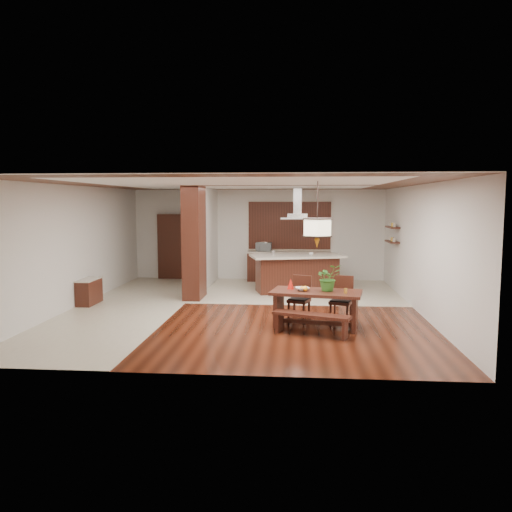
# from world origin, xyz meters

# --- Properties ---
(room_shell) EXTENTS (9.00, 9.04, 2.92)m
(room_shell) POSITION_xyz_m (0.00, 0.00, 2.06)
(room_shell) COLOR #331309
(room_shell) RESTS_ON ground
(tile_hallway) EXTENTS (2.50, 9.00, 0.01)m
(tile_hallway) POSITION_xyz_m (-2.75, 0.00, 0.01)
(tile_hallway) COLOR beige
(tile_hallway) RESTS_ON ground
(tile_kitchen) EXTENTS (5.50, 4.00, 0.01)m
(tile_kitchen) POSITION_xyz_m (1.25, 2.50, 0.01)
(tile_kitchen) COLOR beige
(tile_kitchen) RESTS_ON ground
(soffit_band) EXTENTS (8.00, 9.00, 0.02)m
(soffit_band) POSITION_xyz_m (0.00, 0.00, 2.88)
(soffit_band) COLOR #381B0E
(soffit_band) RESTS_ON room_shell
(partition_pier) EXTENTS (0.45, 1.00, 2.90)m
(partition_pier) POSITION_xyz_m (-1.40, 1.20, 1.45)
(partition_pier) COLOR black
(partition_pier) RESTS_ON ground
(partition_stub) EXTENTS (0.18, 2.40, 2.90)m
(partition_stub) POSITION_xyz_m (-1.40, 3.30, 1.45)
(partition_stub) COLOR silver
(partition_stub) RESTS_ON ground
(hallway_console) EXTENTS (0.37, 0.88, 0.63)m
(hallway_console) POSITION_xyz_m (-3.81, 0.20, 0.32)
(hallway_console) COLOR black
(hallway_console) RESTS_ON ground
(hallway_doorway) EXTENTS (1.10, 0.20, 2.10)m
(hallway_doorway) POSITION_xyz_m (-2.70, 4.40, 1.05)
(hallway_doorway) COLOR black
(hallway_doorway) RESTS_ON ground
(rear_counter) EXTENTS (2.60, 0.62, 0.95)m
(rear_counter) POSITION_xyz_m (1.00, 4.20, 0.48)
(rear_counter) COLOR black
(rear_counter) RESTS_ON ground
(kitchen_window) EXTENTS (2.60, 0.08, 1.50)m
(kitchen_window) POSITION_xyz_m (1.00, 4.46, 1.75)
(kitchen_window) COLOR brown
(kitchen_window) RESTS_ON room_shell
(shelf_lower) EXTENTS (0.26, 0.90, 0.04)m
(shelf_lower) POSITION_xyz_m (3.87, 2.60, 1.40)
(shelf_lower) COLOR black
(shelf_lower) RESTS_ON room_shell
(shelf_upper) EXTENTS (0.26, 0.90, 0.04)m
(shelf_upper) POSITION_xyz_m (3.87, 2.60, 1.80)
(shelf_upper) COLOR black
(shelf_upper) RESTS_ON room_shell
(dining_table) EXTENTS (1.89, 1.18, 0.73)m
(dining_table) POSITION_xyz_m (1.64, -1.59, 0.54)
(dining_table) COLOR black
(dining_table) RESTS_ON ground
(dining_bench) EXTENTS (1.50, 0.81, 0.42)m
(dining_bench) POSITION_xyz_m (1.52, -2.22, 0.21)
(dining_bench) COLOR black
(dining_bench) RESTS_ON ground
(dining_chair_left) EXTENTS (0.53, 0.53, 0.93)m
(dining_chair_left) POSITION_xyz_m (1.30, -0.98, 0.47)
(dining_chair_left) COLOR black
(dining_chair_left) RESTS_ON ground
(dining_chair_right) EXTENTS (0.54, 0.54, 0.96)m
(dining_chair_right) POSITION_xyz_m (2.17, -1.14, 0.48)
(dining_chair_right) COLOR black
(dining_chair_right) RESTS_ON ground
(pendant_lantern) EXTENTS (0.64, 0.64, 1.31)m
(pendant_lantern) POSITION_xyz_m (1.64, -1.59, 2.25)
(pendant_lantern) COLOR beige
(pendant_lantern) RESTS_ON room_shell
(foliage_plant) EXTENTS (0.60, 0.57, 0.53)m
(foliage_plant) POSITION_xyz_m (1.87, -1.56, 1.00)
(foliage_plant) COLOR #317125
(foliage_plant) RESTS_ON dining_table
(fruit_bowl) EXTENTS (0.32, 0.32, 0.07)m
(fruit_bowl) POSITION_xyz_m (1.36, -1.57, 0.77)
(fruit_bowl) COLOR beige
(fruit_bowl) RESTS_ON dining_table
(napkin_cone) EXTENTS (0.17, 0.17, 0.22)m
(napkin_cone) POSITION_xyz_m (1.12, -1.40, 0.84)
(napkin_cone) COLOR red
(napkin_cone) RESTS_ON dining_table
(gold_ornament) EXTENTS (0.07, 0.07, 0.10)m
(gold_ornament) POSITION_xyz_m (2.19, -1.79, 0.78)
(gold_ornament) COLOR gold
(gold_ornament) RESTS_ON dining_table
(kitchen_island) EXTENTS (2.72, 1.71, 1.04)m
(kitchen_island) POSITION_xyz_m (1.25, 2.31, 0.53)
(kitchen_island) COLOR black
(kitchen_island) RESTS_ON ground
(range_hood) EXTENTS (0.90, 0.55, 0.87)m
(range_hood) POSITION_xyz_m (1.25, 2.31, 2.46)
(range_hood) COLOR silver
(range_hood) RESTS_ON room_shell
(island_cup) EXTENTS (0.11, 0.11, 0.09)m
(island_cup) POSITION_xyz_m (1.63, 2.19, 1.08)
(island_cup) COLOR silver
(island_cup) RESTS_ON kitchen_island
(microwave) EXTENTS (0.50, 0.35, 0.27)m
(microwave) POSITION_xyz_m (0.20, 4.19, 1.09)
(microwave) COLOR #B3B6BA
(microwave) RESTS_ON rear_counter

